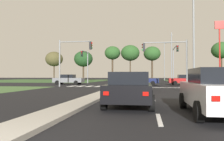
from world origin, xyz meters
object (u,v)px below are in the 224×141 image
car_black_second (130,89)px  fastfood_pole_sign (219,38)px  traffic_signal_far_left (86,61)px  traffic_signal_near_right (170,54)px  street_lamp_second (192,35)px  treeline_second (83,59)px  car_white_seventh (217,91)px  traffic_signal_far_right (175,58)px  treeline_third (112,53)px  treeline_sixth (221,50)px  car_grey_near (68,79)px  car_navy_sixth (142,80)px  traffic_signal_near_left (71,55)px  treeline_near (54,59)px  treeline_fifth (152,54)px  car_red_fourth (185,80)px  pedestrian_at_median (133,76)px  car_blue_fifth (127,78)px  treeline_fourth (130,53)px  street_lamp_fourth (165,60)px  street_lamp_third (172,55)px  car_maroon_third (137,82)px

car_black_second → fastfood_pole_sign: (15.16, 37.52, 8.18)m
fastfood_pole_sign → traffic_signal_far_left: bearing=-159.5°
traffic_signal_near_right → street_lamp_second: bearing=-39.2°
car_black_second → treeline_second: treeline_second is taller
car_white_seventh → traffic_signal_far_right: (2.06, 29.23, 3.46)m
car_white_seventh → street_lamp_second: (2.31, 16.28, 4.81)m
treeline_third → treeline_sixth: bearing=10.1°
traffic_signal_far_left → street_lamp_second: 20.63m
car_grey_near → car_navy_sixth: size_ratio=1.00×
traffic_signal_near_left → treeline_near: bearing=116.8°
traffic_signal_near_left → treeline_fifth: 32.18m
car_red_fourth → traffic_signal_near_right: 8.05m
street_lamp_second → pedestrian_at_median: street_lamp_second is taller
car_black_second → treeline_near: size_ratio=0.52×
car_blue_fifth → treeline_fourth: 7.70m
traffic_signal_far_left → treeline_fourth: (6.52, 18.23, 3.14)m
traffic_signal_near_left → treeline_third: (0.47, 30.04, 3.15)m
car_white_seventh → treeline_near: bearing=119.1°
car_white_seventh → traffic_signal_near_left: traffic_signal_near_left is taller
treeline_fifth → car_navy_sixth: bearing=-94.5°
car_white_seventh → street_lamp_second: street_lamp_second is taller
treeline_third → street_lamp_fourth: bearing=31.8°
car_grey_near → car_blue_fifth: 28.46m
street_lamp_third → treeline_second: street_lamp_third is taller
car_navy_sixth → street_lamp_second: street_lamp_second is taller
street_lamp_second → treeline_sixth: size_ratio=1.01×
car_blue_fifth → traffic_signal_near_right: 35.37m
car_navy_sixth → car_maroon_third: bearing=-0.9°
street_lamp_fourth → treeline_second: (-22.14, -6.38, -0.02)m
car_grey_near → car_maroon_third: (11.09, -12.26, -0.01)m
car_red_fourth → treeline_fourth: size_ratio=0.49×
car_navy_sixth → street_lamp_fourth: bearing=170.2°
street_lamp_third → fastfood_pole_sign: size_ratio=0.82×
street_lamp_fourth → treeline_near: (-30.47, -6.55, 0.04)m
car_blue_fifth → traffic_signal_far_right: traffic_signal_far_right is taller
street_lamp_fourth → treeline_second: street_lamp_fourth is taller
car_white_seventh → street_lamp_third: 38.56m
treeline_third → treeline_near: bearing=173.1°
car_red_fourth → treeline_fourth: 25.78m
traffic_signal_near_right → fastfood_pole_sign: 24.80m
treeline_second → fastfood_pole_sign: bearing=-19.3°
car_blue_fifth → traffic_signal_far_left: bearing=76.8°
street_lamp_third → street_lamp_fourth: size_ratio=0.95×
car_black_second → traffic_signal_far_right: (5.22, 27.52, 3.51)m
car_grey_near → car_red_fourth: (17.33, 0.30, -0.02)m
fastfood_pole_sign → treeline_second: size_ratio=1.53×
car_maroon_third → traffic_signal_near_left: traffic_signal_near_left is taller
car_maroon_third → treeline_near: size_ratio=0.58×
traffic_signal_far_right → treeline_fifth: treeline_fifth is taller
car_navy_sixth → traffic_signal_near_right: size_ratio=0.85×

